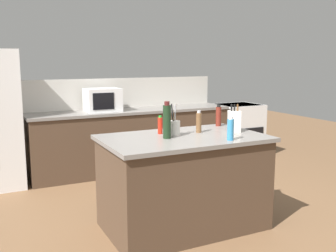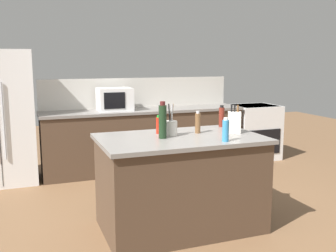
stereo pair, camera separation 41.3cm
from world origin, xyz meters
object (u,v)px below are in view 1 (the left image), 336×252
(hot_sauce_bottle, at_px, (160,125))
(pepper_grinder, at_px, (199,122))
(knife_block, at_px, (234,121))
(wine_bottle, at_px, (167,121))
(range_oven, at_px, (237,130))
(microwave, at_px, (103,100))
(utensil_crock, at_px, (174,128))
(dish_soap_bottle, at_px, (230,129))
(vinegar_bottle, at_px, (218,116))

(hot_sauce_bottle, distance_m, pepper_grinder, 0.40)
(knife_block, height_order, wine_bottle, wine_bottle)
(range_oven, xyz_separation_m, pepper_grinder, (-2.03, -2.09, 0.58))
(microwave, distance_m, utensil_crock, 2.14)
(dish_soap_bottle, height_order, wine_bottle, wine_bottle)
(knife_block, relative_size, pepper_grinder, 1.27)
(microwave, xyz_separation_m, pepper_grinder, (0.39, -2.09, -0.06))
(range_oven, distance_m, microwave, 2.50)
(wine_bottle, xyz_separation_m, vinegar_bottle, (0.84, 0.38, -0.05))
(knife_block, xyz_separation_m, hot_sauce_bottle, (-0.74, 0.24, -0.03))
(vinegar_bottle, bearing_deg, hot_sauce_bottle, -170.01)
(vinegar_bottle, bearing_deg, utensil_crock, -157.31)
(microwave, height_order, wine_bottle, wine_bottle)
(utensil_crock, bearing_deg, range_oven, 42.33)
(knife_block, bearing_deg, utensil_crock, -159.38)
(knife_block, distance_m, pepper_grinder, 0.38)
(microwave, xyz_separation_m, utensil_crock, (0.08, -2.13, -0.09))
(hot_sauce_bottle, bearing_deg, dish_soap_bottle, -52.46)
(dish_soap_bottle, relative_size, vinegar_bottle, 0.91)
(utensil_crock, distance_m, wine_bottle, 0.17)
(utensil_crock, height_order, hot_sauce_bottle, utensil_crock)
(wine_bottle, distance_m, vinegar_bottle, 0.93)
(utensil_crock, relative_size, dish_soap_bottle, 1.44)
(dish_soap_bottle, relative_size, wine_bottle, 0.62)
(microwave, distance_m, wine_bottle, 2.22)
(microwave, bearing_deg, vinegar_bottle, -66.41)
(pepper_grinder, relative_size, wine_bottle, 0.64)
(knife_block, height_order, pepper_grinder, knife_block)
(vinegar_bottle, bearing_deg, knife_block, -98.54)
(utensil_crock, height_order, wine_bottle, wine_bottle)
(range_oven, height_order, microwave, microwave)
(dish_soap_bottle, xyz_separation_m, pepper_grinder, (-0.06, 0.47, 0.00))
(utensil_crock, bearing_deg, vinegar_bottle, 22.69)
(microwave, height_order, pepper_grinder, microwave)
(utensil_crock, distance_m, dish_soap_bottle, 0.57)
(range_oven, distance_m, wine_bottle, 3.37)
(range_oven, height_order, wine_bottle, wine_bottle)
(range_oven, relative_size, vinegar_bottle, 3.78)
(dish_soap_bottle, distance_m, wine_bottle, 0.60)
(range_oven, xyz_separation_m, utensil_crock, (-2.34, -2.13, 0.56))
(microwave, bearing_deg, knife_block, -71.42)
(microwave, xyz_separation_m, knife_block, (0.74, -2.21, -0.05))
(pepper_grinder, relative_size, vinegar_bottle, 0.94)
(knife_block, relative_size, dish_soap_bottle, 1.30)
(range_oven, distance_m, pepper_grinder, 2.97)
(dish_soap_bottle, distance_m, pepper_grinder, 0.47)
(utensil_crock, relative_size, wine_bottle, 0.90)
(pepper_grinder, bearing_deg, knife_block, -19.00)
(microwave, distance_m, hot_sauce_bottle, 1.97)
(dish_soap_bottle, xyz_separation_m, vinegar_bottle, (0.35, 0.73, 0.01))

